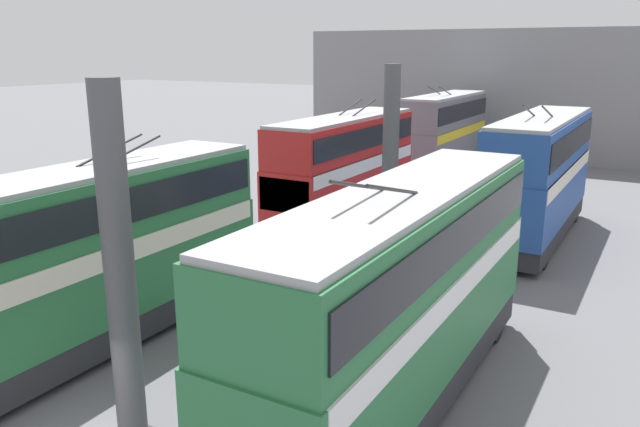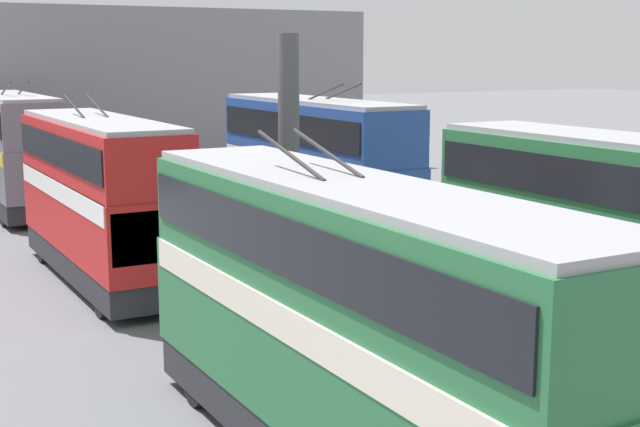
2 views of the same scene
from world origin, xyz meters
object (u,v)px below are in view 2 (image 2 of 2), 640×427
(bus_right_near, at_px, (352,314))
(person_by_right_row, at_px, (424,372))
(person_aisle_midway, at_px, (300,290))
(bus_left_far, at_px, (315,162))
(oil_drum, at_px, (245,289))
(bus_right_mid, at_px, (100,190))
(bus_right_far, at_px, (13,146))
(person_by_left_row, at_px, (606,354))

(bus_right_near, height_order, person_by_right_row, bus_right_near)
(person_aisle_midway, bearing_deg, bus_left_far, 86.83)
(person_by_right_row, relative_size, oil_drum, 1.79)
(person_aisle_midway, bearing_deg, oil_drum, 129.28)
(bus_left_far, height_order, person_by_right_row, bus_left_far)
(bus_left_far, xyz_separation_m, person_aisle_midway, (-8.47, 5.08, -2.04))
(bus_right_mid, height_order, oil_drum, bus_right_mid)
(oil_drum, bearing_deg, bus_right_far, 8.33)
(person_by_right_row, height_order, oil_drum, person_by_right_row)
(bus_right_mid, bearing_deg, person_aisle_midway, -154.95)
(bus_right_far, xyz_separation_m, person_aisle_midway, (-20.69, -3.16, -1.96))
(person_aisle_midway, xyz_separation_m, person_by_right_row, (-6.17, 0.59, -0.08))
(bus_right_near, distance_m, person_aisle_midway, 8.58)
(bus_right_near, relative_size, bus_right_mid, 1.12)
(bus_right_mid, height_order, person_aisle_midway, bus_right_mid)
(person_aisle_midway, distance_m, person_by_right_row, 6.20)
(bus_right_near, bearing_deg, bus_left_far, -26.92)
(person_by_right_row, bearing_deg, person_by_left_row, 79.11)
(person_by_left_row, bearing_deg, bus_right_near, 169.99)
(bus_right_mid, height_order, person_by_left_row, bus_right_mid)
(bus_left_far, height_order, person_aisle_midway, bus_left_far)
(bus_right_near, bearing_deg, person_aisle_midway, -22.17)
(bus_right_far, height_order, person_by_right_row, bus_right_far)
(bus_right_far, xyz_separation_m, oil_drum, (-18.35, -2.69, -2.44))
(bus_left_far, xyz_separation_m, person_by_right_row, (-14.64, 5.67, -2.12))
(bus_right_far, relative_size, person_aisle_midway, 5.78)
(oil_drum, bearing_deg, person_by_left_row, -158.70)
(bus_right_near, height_order, bus_right_far, bus_right_far)
(person_by_right_row, bearing_deg, bus_right_mid, -165.39)
(bus_right_near, height_order, bus_right_mid, bus_right_mid)
(bus_right_near, distance_m, oil_drum, 10.71)
(bus_right_mid, bearing_deg, bus_right_near, -180.00)
(person_by_left_row, bearing_deg, bus_right_mid, 99.04)
(bus_right_mid, distance_m, person_aisle_midway, 7.71)
(bus_right_mid, height_order, person_by_right_row, bus_right_mid)
(person_by_right_row, distance_m, oil_drum, 8.51)
(bus_left_far, height_order, bus_right_mid, bus_left_far)
(oil_drum, bearing_deg, bus_left_far, -42.17)
(bus_left_far, bearing_deg, bus_right_mid, 101.66)
(bus_right_near, height_order, person_aisle_midway, bus_right_near)
(oil_drum, bearing_deg, person_by_right_row, 179.22)
(person_by_left_row, bearing_deg, bus_left_far, 67.58)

